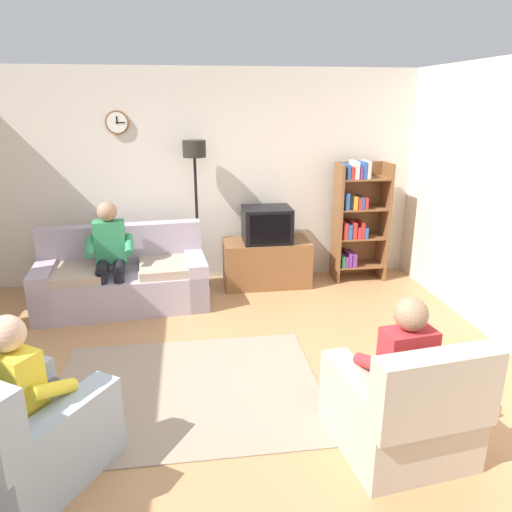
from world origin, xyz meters
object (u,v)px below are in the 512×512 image
Objects in this scene: tv at (267,225)px; person_in_left_armchair at (29,386)px; person_in_right_armchair at (398,363)px; bookshelf at (357,218)px; floor_lamp at (195,174)px; armchair_near_bookshelf at (401,411)px; tv_stand at (266,263)px; couch at (123,280)px; armchair_near_window at (24,437)px; person_on_couch at (110,251)px.

tv is 3.63m from person_in_left_armchair.
person_in_left_armchair is 2.39m from person_in_right_armchair.
bookshelf is 2.17m from floor_lamp.
armchair_near_bookshelf is 0.33m from person_in_right_armchair.
couch is at bearing -166.43° from tv_stand.
bookshelf reaches higher than person_in_right_armchair.
couch is 3.53m from armchair_near_bookshelf.
bookshelf is at bearing 4.34° from tv.
bookshelf is 1.35× the size of armchair_near_window.
person_in_left_armchair reaches higher than armchair_near_bookshelf.
couch is 1.06× the size of floor_lamp.
person_in_left_armchair is at bearing 56.82° from armchair_near_window.
person_in_right_armchair is at bearing -82.77° from tv_stand.
person_in_left_armchair is (-3.21, -3.12, -0.23)m from bookshelf.
couch is at bearing 128.00° from armchair_near_bookshelf.
couch is at bearing -170.59° from bookshelf.
armchair_near_window reaches higher than tv_stand.
bookshelf is at bearing 75.63° from person_in_right_armchair.
person_on_couch is (0.19, 2.59, 0.41)m from armchair_near_window.
bookshelf is at bearing 44.22° from person_in_left_armchair.
person_in_right_armchair is at bearing 97.24° from armchair_near_bookshelf.
armchair_near_window is at bearing -123.18° from person_in_left_armchair.
couch is 2.72m from armchair_near_window.
bookshelf is at bearing 3.20° from tv_stand.
person_in_left_armchair is (0.05, 0.07, 0.32)m from armchair_near_window.
person_in_right_armchair is at bearing 0.32° from armchair_near_window.
tv_stand is at bearing 90.00° from tv.
armchair_near_bookshelf is at bearing -103.81° from bookshelf.
person_in_left_armchair is at bearing -135.78° from bookshelf.
person_in_left_armchair reaches higher than couch.
floor_lamp is at bearing 171.96° from tv.
armchair_near_bookshelf is at bearing -3.56° from person_in_left_armchair.
tv is 0.48× the size of person_on_couch.
floor_lamp is (-0.87, 0.10, 1.15)m from tv_stand.
armchair_near_bookshelf reaches higher than tv_stand.
floor_lamp is 1.58× the size of armchair_near_window.
floor_lamp is at bearing 179.14° from bookshelf.
armchair_near_window is at bearing -135.53° from bookshelf.
floor_lamp is (-0.87, 0.12, 0.64)m from tv.
couch is at bearing 48.70° from person_on_couch.
bookshelf is 1.41× the size of person_in_right_armchair.
tv is 0.38× the size of bookshelf.
tv is at bearing 97.29° from armchair_near_bookshelf.
person_on_couch is at bearing -164.64° from tv.
person_in_left_armchair is (-2.00, -3.03, -0.21)m from tv.
tv_stand is 3.74m from armchair_near_window.
armchair_near_bookshelf is 0.87× the size of person_in_left_armchair.
person_on_couch reaches higher than couch.
person_in_left_armchair is (-0.14, -2.52, -0.09)m from person_on_couch.
armchair_near_bookshelf is at bearing -82.76° from person_in_right_armchair.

